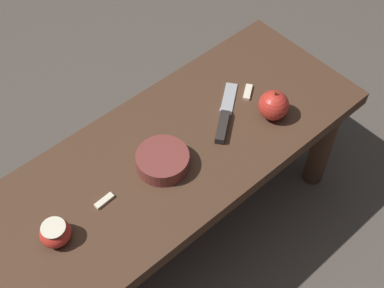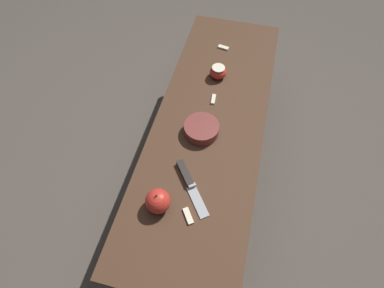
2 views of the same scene
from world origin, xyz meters
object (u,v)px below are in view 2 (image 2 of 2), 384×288
object	(u,v)px
knife	(188,180)
apple_whole	(158,201)
bowl	(201,129)
wooden_bench	(210,129)
apple_cut	(218,72)

from	to	relation	value
knife	apple_whole	distance (m)	0.13
bowl	wooden_bench	bearing A→B (deg)	-17.06
apple_whole	bowl	world-z (taller)	apple_whole
knife	apple_cut	bearing A→B (deg)	143.07
wooden_bench	apple_cut	bearing A→B (deg)	4.54
wooden_bench	apple_whole	xyz separation A→B (m)	(-0.39, 0.09, 0.11)
wooden_bench	apple_cut	world-z (taller)	apple_cut
wooden_bench	apple_cut	distance (m)	0.26
apple_whole	apple_cut	size ratio (longest dim) A/B	1.29
apple_cut	bowl	distance (m)	0.30
apple_whole	bowl	xyz separation A→B (m)	(0.32, -0.07, -0.02)
wooden_bench	knife	xyz separation A→B (m)	(-0.28, 0.02, 0.07)
wooden_bench	apple_whole	size ratio (longest dim) A/B	14.28
wooden_bench	knife	bearing A→B (deg)	176.29
wooden_bench	bowl	xyz separation A→B (m)	(-0.07, 0.02, 0.09)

